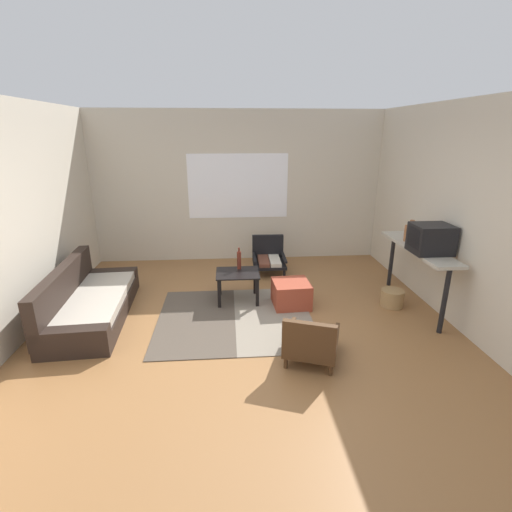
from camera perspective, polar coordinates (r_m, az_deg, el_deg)
ground_plane at (r=4.50m, az=-1.24°, el=-12.69°), size 7.80×7.80×0.00m
far_wall_with_window at (r=6.98m, az=-2.76°, el=10.39°), size 5.60×0.13×2.70m
side_wall_right at (r=5.13m, az=29.72°, el=5.05°), size 0.12×6.60×2.70m
side_wall_left at (r=4.92m, az=-34.36°, el=3.75°), size 0.12×6.60×2.70m
area_rug at (r=4.97m, az=-3.20°, el=-9.43°), size 2.00×1.81×0.01m
couch at (r=5.36m, az=-24.14°, el=-6.52°), size 0.92×2.03×0.70m
coffee_table at (r=5.33m, az=-2.80°, el=-3.41°), size 0.60×0.51×0.43m
armchair_by_window at (r=6.47m, az=1.93°, el=-0.11°), size 0.56×0.62×0.61m
armchair_striped_foreground at (r=4.07m, az=8.38°, el=-12.74°), size 0.72×0.78×0.56m
ottoman_orange at (r=5.27m, az=5.36°, el=-5.74°), size 0.52×0.52×0.35m
console_shelf at (r=5.47m, az=23.38°, el=0.29°), size 0.37×1.61×0.87m
crt_television at (r=5.17m, az=25.07°, el=2.40°), size 0.46×0.40×0.36m
clay_vase at (r=5.63m, az=22.50°, el=3.25°), size 0.18×0.18×0.30m
glass_bottle at (r=5.39m, az=-2.59°, el=-0.59°), size 0.06×0.06×0.32m
wicker_basket at (r=5.59m, az=20.01°, el=-6.03°), size 0.31×0.31×0.24m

